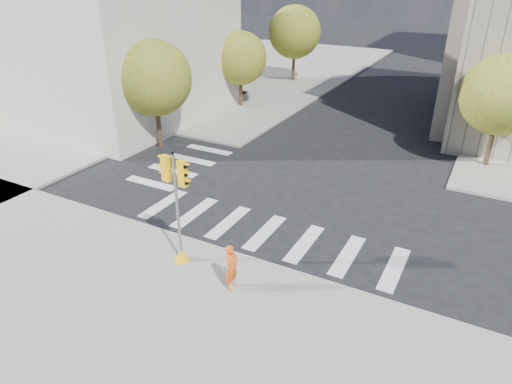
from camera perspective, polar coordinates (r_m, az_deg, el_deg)
ground at (r=20.80m, az=3.91°, el=-2.60°), size 160.00×160.00×0.00m
sidewalk_far_left at (r=51.63m, az=-4.43°, el=15.26°), size 28.00×40.00×0.15m
classical_building at (r=36.99m, az=-20.78°, el=19.27°), size 19.00×15.00×12.70m
tree_lw_near at (r=27.91m, az=-12.62°, el=13.71°), size 4.40×4.40×6.41m
tree_lw_mid at (r=36.01m, az=-1.95°, el=16.37°), size 4.00×4.00×5.77m
tree_lw_far at (r=44.72m, az=4.85°, el=19.30°), size 4.80×4.80×6.95m
tree_re_near at (r=27.31m, az=28.40°, el=10.60°), size 4.20×4.20×6.16m
tree_re_mid at (r=39.05m, az=29.28°, el=14.85°), size 4.60×4.60×6.66m
traffic_signal at (r=16.59m, az=-9.70°, el=-3.14°), size 1.08×0.56×4.38m
photographer at (r=15.55m, az=-3.09°, el=-9.39°), size 0.42×0.62×1.69m
planter_wall at (r=30.20m, az=-20.84°, el=6.02°), size 6.01×0.57×0.50m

